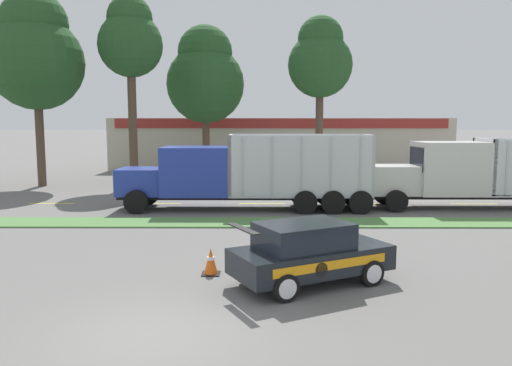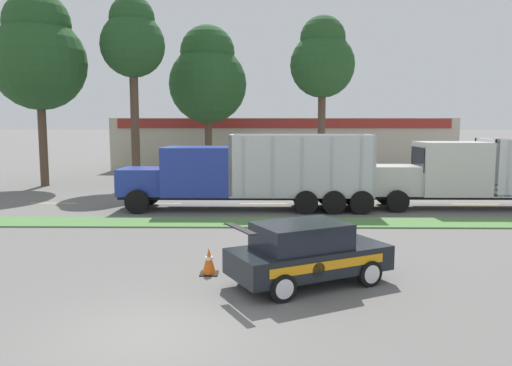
# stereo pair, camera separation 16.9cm
# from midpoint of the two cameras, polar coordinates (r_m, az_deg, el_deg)

# --- Properties ---
(ground_plane) EXTENTS (600.00, 600.00, 0.00)m
(ground_plane) POSITION_cam_midpoint_polar(r_m,az_deg,el_deg) (10.35, -11.92, -16.64)
(ground_plane) COLOR slate
(grass_verge) EXTENTS (120.00, 2.01, 0.06)m
(grass_verge) POSITION_cam_midpoint_polar(r_m,az_deg,el_deg) (20.71, -5.25, -4.50)
(grass_verge) COLOR #517F42
(grass_verge) RESTS_ON ground_plane
(centre_line_3) EXTENTS (2.40, 0.14, 0.01)m
(centre_line_3) POSITION_cam_midpoint_polar(r_m,az_deg,el_deg) (27.67, -21.93, -2.15)
(centre_line_3) COLOR yellow
(centre_line_3) RESTS_ON ground_plane
(centre_line_4) EXTENTS (2.40, 0.14, 0.01)m
(centre_line_4) POSITION_cam_midpoint_polar(r_m,az_deg,el_deg) (26.06, -10.91, -2.30)
(centre_line_4) COLOR yellow
(centre_line_4) RESTS_ON ground_plane
(centre_line_5) EXTENTS (2.40, 0.14, 0.01)m
(centre_line_5) POSITION_cam_midpoint_polar(r_m,az_deg,el_deg) (25.52, 1.06, -2.37)
(centre_line_5) COLOR yellow
(centre_line_5) RESTS_ON ground_plane
(centre_line_6) EXTENTS (2.40, 0.14, 0.01)m
(centre_line_6) POSITION_cam_midpoint_polar(r_m,az_deg,el_deg) (26.11, 13.01, -2.34)
(centre_line_6) COLOR yellow
(centre_line_6) RESTS_ON ground_plane
(centre_line_7) EXTENTS (2.40, 0.14, 0.01)m
(centre_line_7) POSITION_cam_midpoint_polar(r_m,az_deg,el_deg) (27.75, 23.98, -2.22)
(centre_line_7) COLOR yellow
(centre_line_7) RESTS_ON ground_plane
(dump_truck_lead) EXTENTS (11.66, 2.62, 3.41)m
(dump_truck_lead) POSITION_cam_midpoint_polar(r_m,az_deg,el_deg) (26.04, 23.23, 0.93)
(dump_truck_lead) COLOR black
(dump_truck_lead) RESTS_ON ground_plane
(dump_truck_mid) EXTENTS (11.92, 2.82, 3.57)m
(dump_truck_mid) POSITION_cam_midpoint_polar(r_m,az_deg,el_deg) (23.75, -3.31, 0.83)
(dump_truck_mid) COLOR black
(dump_truck_mid) RESTS_ON ground_plane
(rally_car) EXTENTS (4.42, 3.44, 1.64)m
(rally_car) POSITION_cam_midpoint_polar(r_m,az_deg,el_deg) (12.87, 6.20, -7.89)
(rally_car) COLOR black
(rally_car) RESTS_ON ground_plane
(traffic_cone) EXTENTS (0.49, 0.49, 0.73)m
(traffic_cone) POSITION_cam_midpoint_polar(r_m,az_deg,el_deg) (13.80, -5.04, -8.91)
(traffic_cone) COLOR black
(traffic_cone) RESTS_ON ground_plane
(store_building_backdrop) EXTENTS (29.62, 12.10, 4.52)m
(store_building_backdrop) POSITION_cam_midpoint_polar(r_m,az_deg,el_deg) (48.42, 2.98, 4.68)
(store_building_backdrop) COLOR #BCB29E
(store_building_backdrop) RESTS_ON ground_plane
(tree_behind_left) EXTENTS (5.84, 5.84, 11.38)m
(tree_behind_left) POSITION_cam_midpoint_polar(r_m,az_deg,el_deg) (38.56, -5.41, 12.00)
(tree_behind_left) COLOR brown
(tree_behind_left) RESTS_ON ground_plane
(tree_behind_centre) EXTENTS (4.58, 4.58, 11.62)m
(tree_behind_centre) POSITION_cam_midpoint_polar(r_m,az_deg,el_deg) (36.66, 7.74, 13.81)
(tree_behind_centre) COLOR brown
(tree_behind_centre) RESTS_ON ground_plane
(tree_behind_right) EXTENTS (5.98, 5.98, 12.39)m
(tree_behind_right) POSITION_cam_midpoint_polar(r_m,az_deg,el_deg) (35.61, -23.47, 13.39)
(tree_behind_right) COLOR brown
(tree_behind_right) RESTS_ON ground_plane
(tree_behind_far_right) EXTENTS (4.17, 4.17, 12.28)m
(tree_behind_far_right) POSITION_cam_midpoint_polar(r_m,az_deg,el_deg) (34.58, -13.78, 15.55)
(tree_behind_far_right) COLOR brown
(tree_behind_far_right) RESTS_ON ground_plane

